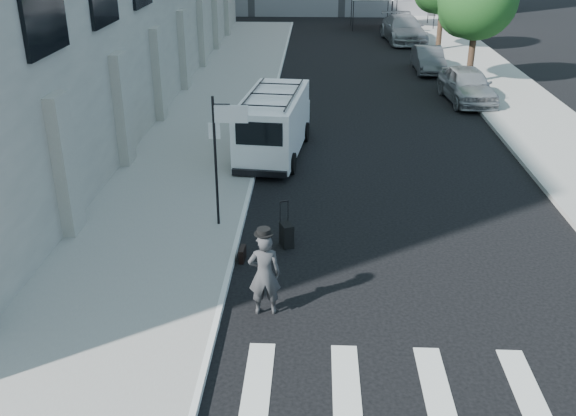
# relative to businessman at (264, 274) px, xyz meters

# --- Properties ---
(ground) EXTENTS (120.00, 120.00, 0.00)m
(ground) POSITION_rel_businessman_xyz_m (1.04, 0.78, -0.93)
(ground) COLOR black
(ground) RESTS_ON ground
(sidewalk_left) EXTENTS (4.50, 48.00, 0.15)m
(sidewalk_left) POSITION_rel_businessman_xyz_m (-3.21, 16.78, -0.86)
(sidewalk_left) COLOR gray
(sidewalk_left) RESTS_ON ground
(sidewalk_right) EXTENTS (4.00, 56.00, 0.15)m
(sidewalk_right) POSITION_rel_businessman_xyz_m (10.04, 20.78, -0.86)
(sidewalk_right) COLOR gray
(sidewalk_right) RESTS_ON ground
(sign_pole) EXTENTS (1.03, 0.07, 3.50)m
(sign_pole) POSITION_rel_businessman_xyz_m (-1.33, 3.99, 1.72)
(sign_pole) COLOR black
(sign_pole) RESTS_ON sidewalk_left
(tree_near) EXTENTS (3.80, 3.83, 6.03)m
(tree_near) POSITION_rel_businessman_xyz_m (8.54, 20.94, 3.04)
(tree_near) COLOR black
(tree_near) RESTS_ON ground
(businessman) EXTENTS (0.72, 0.51, 1.87)m
(businessman) POSITION_rel_businessman_xyz_m (0.00, 0.00, 0.00)
(businessman) COLOR #38393B
(businessman) RESTS_ON ground
(briefcase) EXTENTS (0.15, 0.45, 0.34)m
(briefcase) POSITION_rel_businessman_xyz_m (-0.73, 2.25, -0.76)
(briefcase) COLOR black
(briefcase) RESTS_ON ground
(suitcase) EXTENTS (0.40, 0.49, 1.18)m
(suitcase) POSITION_rel_businessman_xyz_m (0.32, 3.06, -0.62)
(suitcase) COLOR black
(suitcase) RESTS_ON ground
(cargo_van) EXTENTS (2.47, 5.84, 2.15)m
(cargo_van) POSITION_rel_businessman_xyz_m (-0.44, 10.13, 0.19)
(cargo_van) COLOR white
(cargo_van) RESTS_ON ground
(parked_car_a) EXTENTS (2.20, 4.76, 1.58)m
(parked_car_a) POSITION_rel_businessman_xyz_m (7.84, 17.53, -0.14)
(parked_car_a) COLOR gray
(parked_car_a) RESTS_ON ground
(parked_car_b) EXTENTS (1.43, 4.03, 1.32)m
(parked_car_b) POSITION_rel_businessman_xyz_m (7.08, 23.82, -0.27)
(parked_car_b) COLOR #515458
(parked_car_b) RESTS_ON ground
(parked_car_c) EXTENTS (2.93, 6.12, 1.72)m
(parked_car_c) POSITION_rel_businessman_xyz_m (6.82, 33.08, -0.07)
(parked_car_c) COLOR gray
(parked_car_c) RESTS_ON ground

